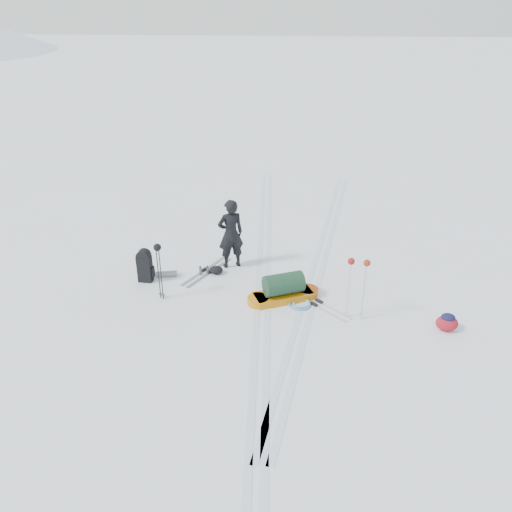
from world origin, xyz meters
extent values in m
plane|color=white|center=(0.00, 0.00, 0.00)|extent=(200.00, 200.00, 0.00)
cube|color=silver|center=(-0.12, 0.00, 0.00)|extent=(1.40, 17.97, 0.01)
cube|color=silver|center=(0.12, 0.00, 0.00)|extent=(1.40, 17.97, 0.01)
cube|color=silver|center=(1.28, 2.00, 0.00)|extent=(2.09, 13.88, 0.01)
cube|color=silver|center=(1.52, 2.00, 0.00)|extent=(2.09, 13.88, 0.01)
imported|color=black|center=(-0.93, 1.29, 0.92)|extent=(0.79, 0.69, 1.84)
cube|color=#C7710B|center=(0.50, -0.22, 0.08)|extent=(1.46, 1.07, 0.17)
cylinder|color=#CF540C|center=(1.06, 0.04, 0.08)|extent=(0.65, 0.65, 0.17)
cylinder|color=#CC740C|center=(-0.06, -0.48, 0.08)|extent=(0.65, 0.65, 0.17)
cylinder|color=#163221|center=(0.50, -0.22, 0.41)|extent=(1.02, 0.82, 0.49)
cube|color=black|center=(-2.91, 0.31, 0.33)|extent=(0.35, 0.25, 0.67)
cylinder|color=black|center=(-2.91, 0.31, 0.69)|extent=(0.34, 0.24, 0.32)
cube|color=black|center=(-2.74, 0.32, 0.24)|extent=(0.08, 0.18, 0.29)
cylinder|color=slate|center=(-2.47, 0.57, 0.07)|extent=(0.54, 0.25, 0.14)
cylinder|color=black|center=(-2.34, -0.43, 0.65)|extent=(0.03, 0.03, 1.30)
cylinder|color=black|center=(-2.27, -0.48, 0.65)|extent=(0.03, 0.03, 1.30)
torus|color=black|center=(-2.34, -0.43, 0.10)|extent=(0.12, 0.12, 0.01)
torus|color=black|center=(-2.27, -0.48, 0.10)|extent=(0.12, 0.12, 0.01)
sphere|color=black|center=(-2.30, -0.46, 1.32)|extent=(0.17, 0.17, 0.17)
cylinder|color=silver|center=(1.90, -0.82, 0.68)|extent=(0.02, 0.02, 1.36)
cylinder|color=#BABEC2|center=(2.22, -0.86, 0.68)|extent=(0.02, 0.02, 1.36)
torus|color=#A9ADB0|center=(1.90, -0.82, 0.10)|extent=(0.10, 0.10, 0.01)
torus|color=#A2A4A9|center=(2.22, -0.86, 0.10)|extent=(0.10, 0.10, 0.01)
sphere|color=maroon|center=(1.90, -0.82, 1.38)|extent=(0.15, 0.15, 0.15)
sphere|color=maroon|center=(2.22, -0.86, 1.38)|extent=(0.15, 0.15, 0.15)
cube|color=gray|center=(-1.43, 0.86, 0.01)|extent=(0.89, 1.64, 0.02)
cube|color=#919399|center=(-1.59, 0.94, 0.01)|extent=(0.89, 1.64, 0.02)
cube|color=black|center=(-1.43, 0.86, 0.04)|extent=(0.14, 0.19, 0.05)
cube|color=black|center=(-1.59, 0.94, 0.04)|extent=(0.14, 0.19, 0.05)
cube|color=#B9BBC0|center=(1.21, -0.42, 0.01)|extent=(1.45, 1.27, 0.02)
cube|color=silver|center=(1.33, -0.28, 0.01)|extent=(1.45, 1.27, 0.02)
cube|color=black|center=(1.21, -0.42, 0.04)|extent=(0.19, 0.17, 0.05)
cube|color=black|center=(1.33, -0.28, 0.04)|extent=(0.19, 0.17, 0.05)
torus|color=#4F8CC1|center=(0.89, -0.44, 0.03)|extent=(0.68, 0.68, 0.05)
torus|color=#5FB3E8|center=(0.92, -0.41, 0.04)|extent=(0.54, 0.54, 0.05)
ellipsoid|color=maroon|center=(3.97, -1.09, 0.17)|extent=(0.54, 0.47, 0.33)
ellipsoid|color=black|center=(3.97, -1.09, 0.31)|extent=(0.35, 0.31, 0.16)
cylinder|color=#5A5D62|center=(-1.63, 0.72, 0.11)|extent=(0.08, 0.08, 0.22)
cylinder|color=#53565A|center=(-1.46, 0.79, 0.10)|extent=(0.08, 0.08, 0.20)
cylinder|color=black|center=(-1.63, 0.72, 0.23)|extent=(0.07, 0.07, 0.03)
cylinder|color=black|center=(-1.46, 0.79, 0.21)|extent=(0.07, 0.07, 0.03)
ellipsoid|color=black|center=(-1.25, 0.83, 0.11)|extent=(0.41, 0.36, 0.21)
camera|label=1|loc=(0.86, -10.07, 6.15)|focal=35.00mm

